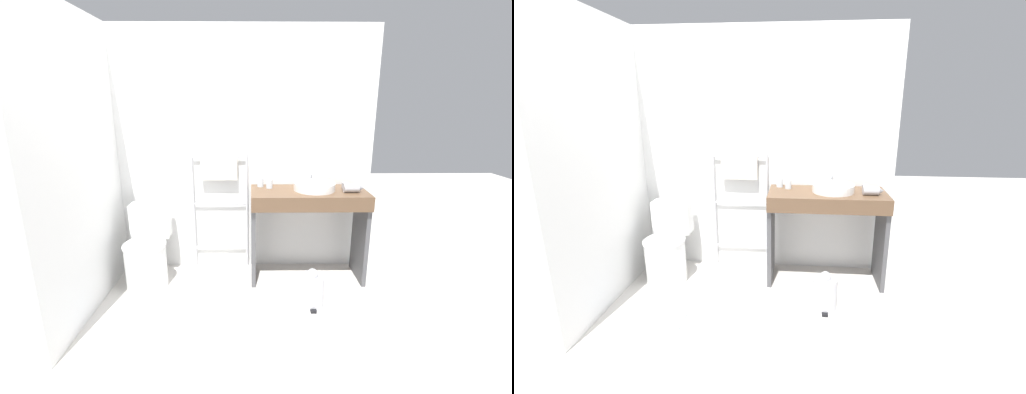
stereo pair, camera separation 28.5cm
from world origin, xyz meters
TOP-DOWN VIEW (x-y plane):
  - ground_plane at (0.00, 0.00)m, footprint 12.00×12.00m
  - wall_back at (0.00, 1.26)m, footprint 2.64×0.12m
  - wall_side at (-1.26, 0.60)m, footprint 0.12×1.80m
  - toilet at (-0.88, 0.83)m, footprint 0.40×0.54m
  - towel_radiator at (-0.20, 1.15)m, footprint 0.57×0.06m
  - vanity_counter at (0.66, 0.92)m, footprint 1.08×0.50m
  - sink_basin at (0.71, 0.95)m, footprint 0.39×0.39m
  - faucet at (0.71, 1.14)m, footprint 0.02×0.10m
  - cup_near_wall at (0.20, 1.09)m, footprint 0.06×0.06m
  - cup_near_edge at (0.29, 1.03)m, footprint 0.06×0.06m
  - hair_dryer at (1.04, 0.87)m, footprint 0.18×0.17m
  - trash_bin at (0.63, 0.44)m, footprint 0.21×0.24m
  - bath_mat at (-0.78, 0.16)m, footprint 0.56×0.36m

SIDE VIEW (x-z plane):
  - ground_plane at x=0.00m, z-range 0.00..0.00m
  - bath_mat at x=-0.78m, z-range 0.00..0.01m
  - trash_bin at x=0.63m, z-range -0.02..0.32m
  - toilet at x=-0.88m, z-range -0.07..0.68m
  - vanity_counter at x=0.66m, z-range 0.17..1.06m
  - towel_radiator at x=-0.20m, z-range 0.28..1.50m
  - sink_basin at x=0.71m, z-range 0.90..0.97m
  - hair_dryer at x=1.04m, z-range 0.89..0.98m
  - cup_near_edge at x=0.29m, z-range 0.89..0.98m
  - cup_near_wall at x=0.20m, z-range 0.89..0.98m
  - faucet at x=0.71m, z-range 0.91..1.06m
  - wall_back at x=0.00m, z-range 0.00..2.39m
  - wall_side at x=-1.26m, z-range 0.00..2.39m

